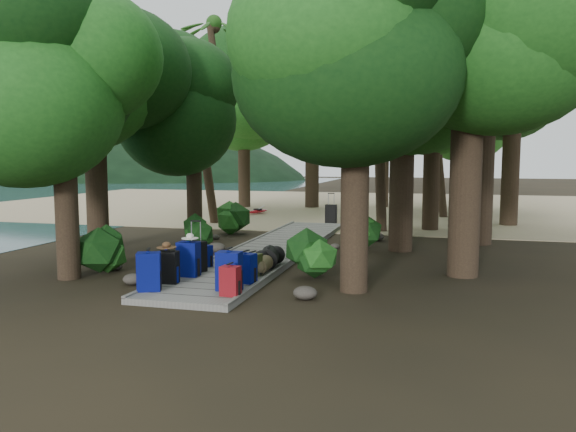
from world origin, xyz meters
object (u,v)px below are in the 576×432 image
(suitcase_on_boardwalk, at_px, (196,256))
(sun_lounger, at_px, (398,212))
(backpack_left_d, at_px, (204,255))
(backpack_right_c, at_px, (246,267))
(backpack_right_b, at_px, (229,269))
(duffel_right_black, at_px, (269,257))
(backpack_right_d, at_px, (253,263))
(backpack_left_b, at_px, (168,265))
(backpack_right_a, at_px, (230,279))
(kayak, at_px, (258,210))
(backpack_left_a, at_px, (149,270))
(duffel_right_khaki, at_px, (261,265))
(lone_suitcase_on_sand, at_px, (331,214))
(backpack_left_c, at_px, (189,257))

(suitcase_on_boardwalk, relative_size, sun_lounger, 0.40)
(backpack_left_d, height_order, backpack_right_c, backpack_right_c)
(backpack_right_b, distance_m, duffel_right_black, 2.33)
(backpack_right_d, bearing_deg, suitcase_on_boardwalk, -170.23)
(backpack_left_b, relative_size, sun_lounger, 0.43)
(backpack_left_d, relative_size, suitcase_on_boardwalk, 0.82)
(backpack_right_a, bearing_deg, kayak, 111.38)
(backpack_right_a, height_order, backpack_right_b, backpack_right_b)
(backpack_right_c, distance_m, backpack_right_d, 0.68)
(backpack_left_b, height_order, sun_lounger, backpack_left_b)
(sun_lounger, bearing_deg, backpack_right_d, -111.45)
(backpack_left_a, height_order, duffel_right_black, backpack_left_a)
(backpack_left_b, xyz_separation_m, sun_lounger, (3.50, 14.18, -0.19))
(sun_lounger, bearing_deg, backpack_right_b, -110.64)
(backpack_right_c, bearing_deg, duffel_right_khaki, 101.99)
(backpack_left_b, relative_size, lone_suitcase_on_sand, 0.97)
(backpack_left_d, height_order, backpack_right_b, backpack_right_b)
(backpack_left_a, bearing_deg, backpack_left_d, 66.61)
(backpack_right_b, xyz_separation_m, suitcase_on_boardwalk, (-1.33, 1.49, -0.07))
(backpack_right_c, xyz_separation_m, duffel_right_khaki, (0.01, 0.99, -0.15))
(backpack_right_b, relative_size, duffel_right_black, 1.15)
(backpack_left_b, distance_m, backpack_left_c, 0.71)
(backpack_right_b, relative_size, kayak, 0.27)
(sun_lounger, bearing_deg, duffel_right_khaki, -111.27)
(backpack_right_b, distance_m, backpack_right_c, 0.68)
(lone_suitcase_on_sand, bearing_deg, duffel_right_black, -93.68)
(backpack_right_b, relative_size, backpack_right_c, 1.24)
(duffel_right_khaki, xyz_separation_m, lone_suitcase_on_sand, (-0.39, 10.21, 0.09))
(backpack_left_b, relative_size, kayak, 0.23)
(backpack_right_b, distance_m, kayak, 15.15)
(backpack_right_c, xyz_separation_m, sun_lounger, (2.04, 13.76, -0.16))
(sun_lounger, bearing_deg, backpack_left_d, -118.02)
(backpack_right_c, relative_size, backpack_right_d, 1.25)
(backpack_left_c, xyz_separation_m, suitcase_on_boardwalk, (-0.07, 0.54, -0.07))
(duffel_right_black, bearing_deg, kayak, 97.82)
(backpack_right_b, relative_size, lone_suitcase_on_sand, 1.11)
(suitcase_on_boardwalk, bearing_deg, backpack_right_b, -32.43)
(backpack_left_a, bearing_deg, duffel_right_black, 39.15)
(backpack_right_c, height_order, kayak, backpack_right_c)
(backpack_left_c, relative_size, kayak, 0.26)
(sun_lounger, bearing_deg, kayak, 166.58)
(backpack_left_b, bearing_deg, backpack_left_d, 83.94)
(backpack_left_a, distance_m, backpack_right_c, 1.87)
(backpack_left_c, relative_size, suitcase_on_boardwalk, 1.22)
(backpack_right_a, bearing_deg, backpack_left_c, 141.96)
(backpack_left_c, relative_size, backpack_right_a, 1.34)
(duffel_right_khaki, xyz_separation_m, sun_lounger, (2.03, 12.78, -0.01))
(backpack_left_a, bearing_deg, kayak, 78.05)
(backpack_right_a, xyz_separation_m, duffel_right_black, (-0.10, 2.72, -0.08))
(backpack_right_a, distance_m, duffel_right_black, 2.73)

